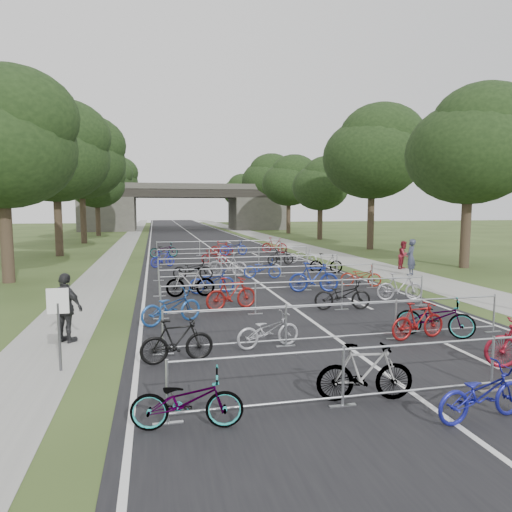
{
  "coord_description": "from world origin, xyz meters",
  "views": [
    {
      "loc": [
        -4.75,
        -7.28,
        3.55
      ],
      "look_at": [
        0.22,
        14.93,
        1.1
      ],
      "focal_mm": 32.0,
      "sensor_mm": 36.0,
      "label": 1
    }
  ],
  "objects": [
    {
      "name": "bike_24",
      "position": [
        -4.12,
        25.43,
        0.52
      ],
      "size": [
        2.09,
        1.06,
        1.05
      ],
      "primitive_type": "imported",
      "rotation": [
        0.0,
        0.0,
        1.76
      ],
      "color": "#A6A9AE",
      "rests_on": "ground"
    },
    {
      "name": "bike_17",
      "position": [
        -1.16,
        15.5,
        0.62
      ],
      "size": [
        2.13,
        1.29,
        1.24
      ],
      "primitive_type": "imported",
      "rotation": [
        0.0,
        0.0,
        4.34
      ],
      "color": "#98969D",
      "rests_on": "ground"
    },
    {
      "name": "bike_22",
      "position": [
        2.8,
        19.58,
        0.5
      ],
      "size": [
        1.69,
        0.52,
        1.01
      ],
      "primitive_type": "imported",
      "rotation": [
        0.0,
        0.0,
        1.6
      ],
      "color": "black",
      "rests_on": "ground"
    },
    {
      "name": "bike_16",
      "position": [
        -2.95,
        14.87,
        0.51
      ],
      "size": [
        2.04,
        1.03,
        1.02
      ],
      "primitive_type": "imported",
      "rotation": [
        0.0,
        0.0,
        1.38
      ],
      "color": "black",
      "rests_on": "ground"
    },
    {
      "name": "lane_markings",
      "position": [
        0.0,
        50.0,
        0.0
      ],
      "size": [
        0.12,
        140.0,
        0.0
      ],
      "primitive_type": "cube",
      "color": "silver",
      "rests_on": "ground"
    },
    {
      "name": "barrier_row_4",
      "position": [
        0.0,
        15.0,
        0.55
      ],
      "size": [
        9.7,
        0.08,
        1.1
      ],
      "color": "#A6A9AE",
      "rests_on": "ground"
    },
    {
      "name": "bike_19",
      "position": [
        4.26,
        15.69,
        0.53
      ],
      "size": [
        1.82,
        0.99,
        1.06
      ],
      "primitive_type": "imported",
      "rotation": [
        0.0,
        0.0,
        1.27
      ],
      "color": "#A6A9AE",
      "rests_on": "ground"
    },
    {
      "name": "bike_4",
      "position": [
        -4.3,
        2.98,
        0.51
      ],
      "size": [
        1.73,
        0.7,
        1.01
      ],
      "primitive_type": "imported",
      "rotation": [
        0.0,
        0.0,
        1.71
      ],
      "color": "black",
      "rests_on": "ground"
    },
    {
      "name": "barrier_row_0",
      "position": [
        0.0,
        0.0,
        0.55
      ],
      "size": [
        9.7,
        0.08,
        1.1
      ],
      "color": "#A6A9AE",
      "rests_on": "ground"
    },
    {
      "name": "bike_23",
      "position": [
        4.3,
        19.85,
        0.48
      ],
      "size": [
        1.89,
        1.52,
        0.96
      ],
      "primitive_type": "imported",
      "rotation": [
        0.0,
        0.0,
        1.01
      ],
      "color": "silver",
      "rests_on": "ground"
    },
    {
      "name": "tree_right_5",
      "position": [
        13.11,
        75.93,
        5.95
      ],
      "size": [
        6.16,
        6.16,
        9.39
      ],
      "color": "#33261C",
      "rests_on": "ground"
    },
    {
      "name": "bike_12",
      "position": [
        -3.4,
        10.64,
        0.57
      ],
      "size": [
        1.94,
        0.63,
        1.15
      ],
      "primitive_type": "imported",
      "rotation": [
        0.0,
        0.0,
        4.66
      ],
      "color": "#A6A9AE",
      "rests_on": "ground"
    },
    {
      "name": "tree_right_6",
      "position": [
        13.11,
        87.93,
        6.92
      ],
      "size": [
        7.17,
        7.17,
        10.93
      ],
      "color": "#33261C",
      "rests_on": "ground"
    },
    {
      "name": "tree_right_1",
      "position": [
        13.11,
        27.93,
        7.9
      ],
      "size": [
        8.18,
        8.18,
        12.47
      ],
      "color": "#33261C",
      "rests_on": "ground"
    },
    {
      "name": "bike_0",
      "position": [
        -4.3,
        -0.24,
        0.47
      ],
      "size": [
        1.87,
        0.85,
        0.95
      ],
      "primitive_type": "imported",
      "rotation": [
        0.0,
        0.0,
        1.44
      ],
      "color": "#A6A9AE",
      "rests_on": "ground"
    },
    {
      "name": "bike_1",
      "position": [
        -1.05,
        0.13,
        0.54
      ],
      "size": [
        1.85,
        0.77,
        1.08
      ],
      "primitive_type": "imported",
      "rotation": [
        0.0,
        0.0,
        1.42
      ],
      "color": "#A6A9AE",
      "rests_on": "ground"
    },
    {
      "name": "bike_2",
      "position": [
        0.5,
        -1.01,
        0.47
      ],
      "size": [
        1.84,
        0.83,
        0.93
      ],
      "primitive_type": "imported",
      "rotation": [
        0.0,
        0.0,
        1.69
      ],
      "color": "navy",
      "rests_on": "ground"
    },
    {
      "name": "bike_21",
      "position": [
        -1.12,
        21.01,
        0.45
      ],
      "size": [
        1.81,
        1.27,
        0.9
      ],
      "primitive_type": "imported",
      "rotation": [
        0.0,
        0.0,
        4.27
      ],
      "color": "maroon",
      "rests_on": "ground"
    },
    {
      "name": "bike_11",
      "position": [
        4.3,
        8.16,
        0.53
      ],
      "size": [
        1.83,
        0.79,
        1.06
      ],
      "primitive_type": "imported",
      "rotation": [
        0.0,
        0.0,
        1.4
      ],
      "color": "#96959C",
      "rests_on": "ground"
    },
    {
      "name": "barrier_row_5",
      "position": [
        0.0,
        20.0,
        0.55
      ],
      "size": [
        9.7,
        0.08,
        1.1
      ],
      "color": "#A6A9AE",
      "rests_on": "ground"
    },
    {
      "name": "tree_left_6",
      "position": [
        -11.39,
        87.93,
        6.49
      ],
      "size": [
        6.72,
        6.72,
        10.25
      ],
      "color": "#33261C",
      "rests_on": "ground"
    },
    {
      "name": "bike_20",
      "position": [
        -4.3,
        20.04,
        0.49
      ],
      "size": [
        1.64,
        1.2,
        0.97
      ],
      "primitive_type": "imported",
      "rotation": [
        0.0,
        0.0,
        2.09
      ],
      "color": "#1C229B",
      "rests_on": "ground"
    },
    {
      "name": "bike_27",
      "position": [
        4.3,
        26.66,
        0.6
      ],
      "size": [
        2.05,
        1.34,
        1.2
      ],
      "primitive_type": "imported",
      "rotation": [
        0.0,
        0.0,
        1.14
      ],
      "color": "maroon",
      "rests_on": "ground"
    },
    {
      "name": "bike_10",
      "position": [
        1.56,
        7.22,
        0.51
      ],
      "size": [
        2.04,
        0.97,
        1.03
      ],
      "primitive_type": "imported",
      "rotation": [
        0.0,
        0.0,
        1.42
      ],
      "color": "black",
      "rests_on": "ground"
    },
    {
      "name": "overpass_bridge",
      "position": [
        0.0,
        65.0,
        3.53
      ],
      "size": [
        31.0,
        8.0,
        7.05
      ],
      "color": "#43413C",
      "rests_on": "ground"
    },
    {
      "name": "tree_right_3",
      "position": [
        13.11,
        51.93,
        6.92
      ],
      "size": [
        7.17,
        7.17,
        10.93
      ],
      "color": "#33261C",
      "rests_on": "ground"
    },
    {
      "name": "barrier_row_3",
      "position": [
        0.0,
        11.0,
        0.55
      ],
      "size": [
        9.7,
        0.08,
        1.1
      ],
      "color": "#A6A9AE",
      "rests_on": "ground"
    },
    {
      "name": "ground",
      "position": [
        0.0,
        0.0,
        0.0
      ],
      "size": [
        200.0,
        200.0,
        0.0
      ],
      "primitive_type": "plane",
      "color": "#31431C",
      "rests_on": "ground"
    },
    {
      "name": "bike_15",
      "position": [
        4.23,
        11.37,
        0.47
      ],
      "size": [
        1.9,
        1.21,
        0.94
      ],
      "primitive_type": "imported",
      "rotation": [
        0.0,
        0.0,
        1.22
      ],
      "color": "maroon",
      "rests_on": "ground"
    },
    {
      "name": "pedestrian_c",
      "position": [
        -7.05,
        5.21,
        0.92
      ],
      "size": [
        1.13,
        1.0,
        1.84
      ],
      "primitive_type": "imported",
      "rotation": [
        0.0,
        0.0,
        2.51
      ],
      "color": "#242527",
      "rests_on": "ground"
    },
    {
      "name": "pedestrian_b",
      "position": [
        9.2,
        16.23,
        0.8
      ],
      "size": [
        0.99,
        0.95,
        1.6
      ],
      "primitive_type": "imported",
      "rotation": [
        0.0,
        0.0,
        0.63
      ],
      "color": "maroon",
      "rests_on": "ground"
    },
    {
      "name": "tree_right_2",
      "position": [
        13.11,
        39.93,
        5.95
      ],
      "size": [
        6.16,
        6.16,
        9.39
      ],
      "color": "#33261C",
      "rests_on": "ground"
    },
    {
      "name": "bike_6",
      "position": [
        2.1,
        3.44,
        0.51
      ],
      "size": [
        1.75,
        0.72,
        1.02
      ],
      "primitive_type": "imported",
      "rotation": [
        0.0,
        0.0,
        1.72
      ],
      "color": "maroon",
      "rests_on": "ground"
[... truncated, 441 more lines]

